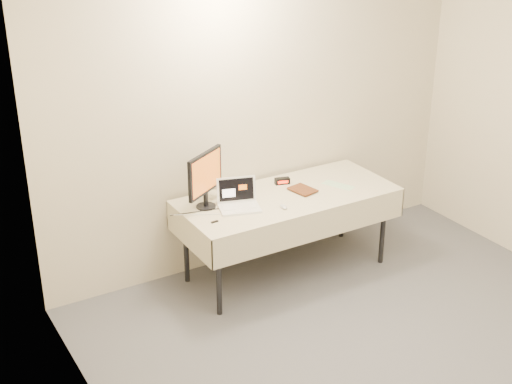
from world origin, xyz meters
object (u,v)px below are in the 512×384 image
laptop (238,200)px  monitor (205,176)px  table (288,201)px  book (296,182)px

laptop → monitor: 0.34m
laptop → monitor: size_ratio=0.82×
table → book: size_ratio=8.31×
book → monitor: bearing=158.4°
monitor → book: 0.80m
table → book: (0.07, -0.02, 0.17)m
table → book: book is taller
book → table: bearing=153.7°
table → monitor: (-0.70, 0.13, 0.34)m
laptop → book: laptop is taller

